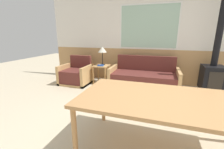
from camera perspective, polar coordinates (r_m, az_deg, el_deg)
ground_plane at (r=2.51m, az=16.61°, el=-21.08°), size 16.00×16.00×0.00m
wall_back at (r=4.68m, az=18.56°, el=13.20°), size 7.20×0.09×2.70m
couch at (r=4.26m, az=11.91°, el=-1.61°), size 1.84×0.85×0.86m
armchair at (r=4.68m, az=-13.46°, el=-0.22°), size 0.85×0.76×0.82m
side_table at (r=4.56m, az=-4.05°, el=2.07°), size 0.44×0.44×0.55m
table_lamp at (r=4.54m, az=-3.69°, el=9.25°), size 0.26×0.26×0.55m
book_stack at (r=4.46m, az=-4.35°, el=3.48°), size 0.19×0.16×0.03m
dining_table at (r=1.90m, az=18.66°, el=-10.09°), size 1.98×1.04×0.74m
wood_stove at (r=4.45m, az=34.20°, el=1.58°), size 0.49×0.53×2.41m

